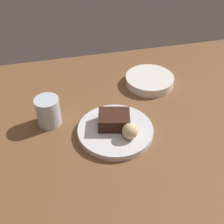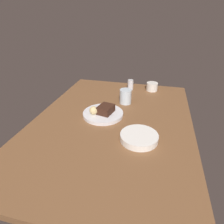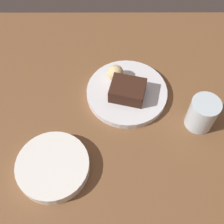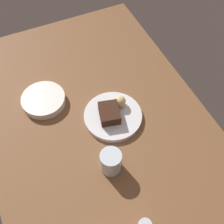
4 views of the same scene
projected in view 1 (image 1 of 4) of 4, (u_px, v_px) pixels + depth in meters
The scene contains 6 objects.
dining_table at pixel (125, 121), 96.21cm from camera, with size 120.00×84.00×3.00cm, color brown.
dessert_plate at pixel (115, 131), 89.11cm from camera, with size 22.64×22.64×1.93cm, color silver.
chocolate_cake_slice at pixel (114, 120), 88.28cm from camera, with size 9.22×7.43×4.17cm, color #381E14.
bread_roll at pixel (130, 131), 84.26cm from camera, with size 4.61×4.61×4.61cm, color #DBC184.
water_glass at pixel (48, 111), 90.45cm from camera, with size 7.42×7.42×9.06cm, color silver.
side_bowl at pixel (149, 80), 108.62cm from camera, with size 17.50×17.50×3.06cm, color white.
Camera 1 is at (-20.66, -68.79, 65.72)cm, focal length 47.73 mm.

